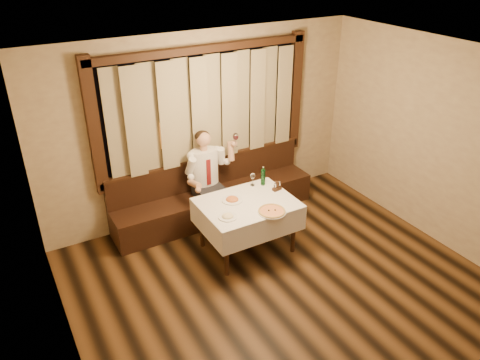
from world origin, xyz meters
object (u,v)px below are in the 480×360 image
dining_table (247,209)px  pizza (272,211)px  pasta_cream (228,215)px  seated_man (207,172)px  banquette (214,198)px  cruet_caddy (277,187)px  pasta_red (232,198)px  green_bottle (263,177)px

dining_table → pizza: (0.14, -0.38, 0.12)m
pasta_cream → seated_man: size_ratio=0.17×
dining_table → banquette: bearing=90.0°
cruet_caddy → pasta_red: bearing=167.3°
pasta_red → seated_man: (0.02, 0.80, 0.04)m
pasta_red → cruet_caddy: 0.69m
pasta_red → pasta_cream: 0.42m
green_bottle → seated_man: (-0.58, 0.62, -0.04)m
pasta_cream → green_bottle: bearing=31.4°
pasta_red → pasta_cream: size_ratio=1.16×
banquette → pizza: bearing=-84.2°
pasta_red → green_bottle: 0.64m
cruet_caddy → pizza: bearing=-138.3°
dining_table → pasta_cream: (-0.41, -0.20, 0.14)m
pasta_cream → cruet_caddy: cruet_caddy is taller
pizza → cruet_caddy: (0.39, 0.46, 0.03)m
banquette → cruet_caddy: banquette is taller
cruet_caddy → seated_man: 1.08m
pizza → pasta_red: (-0.30, 0.52, 0.02)m
pasta_cream → green_bottle: green_bottle is taller
green_bottle → cruet_caddy: (0.09, -0.23, -0.07)m
dining_table → cruet_caddy: (0.53, 0.08, 0.15)m
dining_table → pasta_red: pasta_red is taller
banquette → pizza: 1.48m
pizza → pasta_cream: bearing=162.5°
green_bottle → cruet_caddy: bearing=-69.9°
pizza → dining_table: bearing=110.6°
pizza → pasta_cream: pasta_cream is taller
banquette → seated_man: size_ratio=2.21×
pasta_cream → banquette: bearing=71.5°
pasta_cream → pasta_red: bearing=53.4°
cruet_caddy → seated_man: size_ratio=0.10×
green_bottle → dining_table: bearing=-144.5°
dining_table → cruet_caddy: bearing=9.0°
dining_table → cruet_caddy: 0.56m
banquette → pizza: size_ratio=8.60×
dining_table → green_bottle: 0.59m
dining_table → pizza: size_ratio=3.41×
dining_table → pasta_cream: 0.48m
banquette → pizza: (0.14, -1.40, 0.46)m
pizza → pasta_cream: size_ratio=1.54×
pasta_red → green_bottle: size_ratio=0.97×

